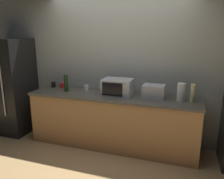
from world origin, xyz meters
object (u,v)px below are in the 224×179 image
(microwave, at_px, (118,87))
(refrigerator, at_px, (11,86))
(mug_black, at_px, (54,85))
(bottle_wine, at_px, (66,83))
(bottle_vinegar, at_px, (193,93))
(paper_towel_roll, at_px, (181,92))
(toaster_oven, at_px, (154,92))
(mug_red, at_px, (62,85))
(mug_white, at_px, (86,88))

(microwave, bearing_deg, refrigerator, -178.71)
(refrigerator, relative_size, mug_black, 17.76)
(refrigerator, relative_size, bottle_wine, 6.10)
(bottle_vinegar, height_order, bottle_wine, bottle_wine)
(refrigerator, height_order, paper_towel_roll, refrigerator)
(microwave, relative_size, toaster_oven, 1.41)
(paper_towel_roll, height_order, bottle_vinegar, bottle_vinegar)
(toaster_oven, xyz_separation_m, bottle_wine, (-1.52, -0.05, 0.04))
(bottle_vinegar, height_order, mug_black, bottle_vinegar)
(bottle_wine, relative_size, mug_red, 3.27)
(toaster_oven, distance_m, bottle_vinegar, 0.58)
(mug_red, xyz_separation_m, mug_black, (-0.18, -0.02, 0.01))
(mug_red, bearing_deg, microwave, -8.07)
(paper_towel_roll, bearing_deg, mug_white, 175.91)
(toaster_oven, bearing_deg, mug_red, 175.07)
(paper_towel_roll, relative_size, mug_black, 2.66)
(microwave, distance_m, bottle_vinegar, 1.17)
(refrigerator, relative_size, mug_red, 19.94)
(toaster_oven, bearing_deg, paper_towel_roll, -1.40)
(refrigerator, distance_m, mug_white, 1.52)
(toaster_oven, distance_m, mug_white, 1.22)
(bottle_wine, distance_m, mug_black, 0.44)
(refrigerator, bearing_deg, microwave, 1.29)
(bottle_vinegar, xyz_separation_m, bottle_wine, (-2.10, -0.03, 0.01))
(microwave, height_order, mug_white, microwave)
(refrigerator, relative_size, toaster_oven, 5.29)
(mug_black, bearing_deg, mug_white, -2.05)
(refrigerator, xyz_separation_m, paper_towel_roll, (3.13, 0.05, 0.13))
(refrigerator, bearing_deg, bottle_wine, 0.26)
(bottle_wine, xyz_separation_m, mug_white, (0.31, 0.16, -0.10))
(toaster_oven, xyz_separation_m, mug_white, (-1.21, 0.11, -0.06))
(bottle_vinegar, distance_m, mug_white, 1.79)
(bottle_wine, bearing_deg, refrigerator, -179.74)
(refrigerator, xyz_separation_m, toaster_oven, (2.72, 0.06, 0.10))
(refrigerator, bearing_deg, paper_towel_roll, 0.92)
(mug_white, bearing_deg, microwave, -10.78)
(refrigerator, xyz_separation_m, mug_black, (0.82, 0.19, 0.05))
(refrigerator, bearing_deg, mug_red, 11.83)
(microwave, relative_size, bottle_wine, 1.63)
(mug_white, bearing_deg, toaster_oven, -5.00)
(refrigerator, bearing_deg, mug_white, 6.27)
(bottle_wine, height_order, mug_red, bottle_wine)
(mug_red, distance_m, mug_black, 0.18)
(paper_towel_roll, bearing_deg, mug_black, 176.52)
(refrigerator, relative_size, paper_towel_roll, 6.67)
(bottle_vinegar, bearing_deg, mug_black, 176.39)
(refrigerator, bearing_deg, toaster_oven, 1.27)
(refrigerator, bearing_deg, bottle_vinegar, 0.60)
(paper_towel_roll, bearing_deg, bottle_vinegar, -5.41)
(microwave, relative_size, paper_towel_roll, 1.78)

